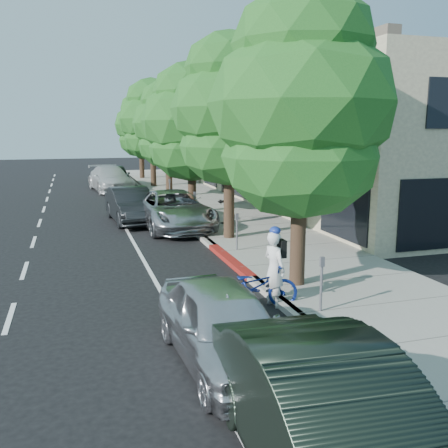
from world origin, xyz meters
name	(u,v)px	position (x,y,z in m)	size (l,w,h in m)	color
ground	(240,271)	(0.00, 0.00, 0.00)	(120.00, 120.00, 0.00)	black
sidewalk	(232,219)	(2.30, 8.00, 0.07)	(4.60, 56.00, 0.15)	gray
curb	(183,222)	(0.00, 8.00, 0.07)	(0.30, 56.00, 0.15)	#9E998E
curb_red_segment	(230,261)	(0.00, 1.00, 0.07)	(0.32, 4.00, 0.15)	maroon
storefront_building	(289,139)	(9.60, 18.00, 3.50)	(10.00, 36.00, 7.00)	beige
street_tree_0	(302,108)	(0.90, -2.00, 4.72)	(4.75, 4.75, 7.67)	black
street_tree_1	(229,112)	(0.90, 4.00, 4.80)	(4.32, 4.32, 7.65)	black
street_tree_2	(191,123)	(0.90, 10.00, 4.46)	(4.86, 4.86, 7.35)	black
street_tree_3	(168,125)	(0.90, 16.00, 4.39)	(4.25, 4.25, 7.09)	black
street_tree_4	(152,121)	(0.90, 22.00, 4.73)	(4.74, 4.74, 7.68)	black
street_tree_5	(141,126)	(0.90, 28.00, 4.40)	(4.27, 4.27, 7.10)	black
cyclist	(274,269)	(-0.17, -3.00, 0.92)	(0.67, 0.44, 1.84)	silver
bicycle	(254,286)	(-0.67, -3.00, 0.54)	(0.72, 2.07, 1.09)	navy
silver_suv	(173,210)	(-0.64, 6.98, 0.80)	(2.67, 5.79, 1.61)	#A8A9AD
dark_sedan	(131,205)	(-2.20, 9.00, 0.78)	(1.65, 4.74, 1.56)	black
white_pickup	(110,179)	(-2.20, 21.00, 0.83)	(2.33, 5.74, 1.67)	#BABABA
dark_suv_far	(115,176)	(-1.74, 22.70, 0.84)	(1.98, 4.92, 1.68)	black
near_car_a	(224,325)	(-2.20, -5.50, 0.74)	(1.74, 4.32, 1.47)	silver
near_car_b	(334,426)	(-1.92, -9.00, 0.84)	(1.77, 5.07, 1.67)	black
pedestrian	(225,202)	(1.60, 6.77, 1.07)	(0.90, 0.70, 1.84)	black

